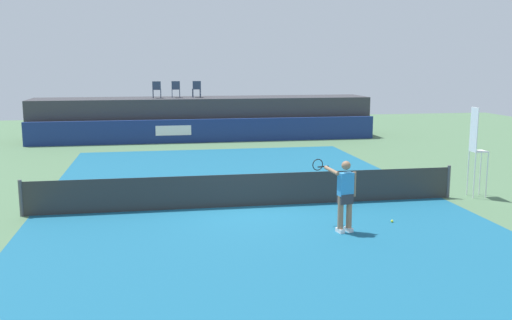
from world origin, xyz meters
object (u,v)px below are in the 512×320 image
Objects in this scene: tennis_player at (344,194)px; tennis_ball at (392,221)px; net_post_far at (448,182)px; spectator_chair_left at (176,88)px; net_post_near at (21,198)px; spectator_chair_far_left at (157,89)px; umpire_chair at (476,146)px; spectator_chair_center at (197,88)px.

tennis_ball is (1.50, 0.56, -0.92)m from tennis_player.
net_post_far is 3.65m from tennis_ball.
spectator_chair_left reaches higher than net_post_near.
net_post_far is 0.56× the size of tennis_player.
spectator_chair_far_left is 0.32× the size of umpire_chair.
net_post_near is at bearing -110.99° from spectator_chair_center.
spectator_chair_far_left is 1.02m from spectator_chair_left.
spectator_chair_center reaches higher than tennis_player.
spectator_chair_center is 13.06× the size of tennis_ball.
net_post_far is (-0.84, -0.00, -1.09)m from umpire_chair.
spectator_chair_far_left is 13.06× the size of tennis_ball.
spectator_chair_center reaches higher than net_post_near.
umpire_chair is at bearing 32.49° from tennis_ball.
spectator_chair_center reaches higher than net_post_far.
tennis_ball is at bearing 20.44° from tennis_player.
spectator_chair_far_left is 0.89× the size of net_post_far.
umpire_chair is 1.56× the size of tennis_player.
spectator_chair_far_left and spectator_chair_center have the same top height.
spectator_chair_center is (2.12, 0.12, 0.00)m from spectator_chair_far_left.
umpire_chair is 5.92m from tennis_player.
tennis_ball is (-2.79, -2.31, -0.46)m from net_post_far.
tennis_ball is at bearing -71.42° from spectator_chair_far_left.
spectator_chair_left is 0.50× the size of tennis_player.
spectator_chair_far_left is at bearing -176.62° from spectator_chair_center.
tennis_ball is at bearing -140.43° from net_post_far.
net_post_far is (6.54, -15.27, -2.19)m from spectator_chair_center.
spectator_chair_center reaches higher than tennis_ball.
umpire_chair is 4.58m from tennis_ball.
tennis_player is (-5.14, -2.88, -0.63)m from umpire_chair.
spectator_chair_left is at bearing 116.62° from net_post_far.
spectator_chair_center is at bearing 113.20° from net_post_far.
spectator_chair_left is 18.43m from tennis_ball.
net_post_near is 9.89m from tennis_ball.
spectator_chair_far_left reaches higher than tennis_player.
spectator_chair_left reaches higher than tennis_ball.
net_post_near is 8.61m from tennis_player.
spectator_chair_center is (1.11, -0.00, 0.00)m from spectator_chair_left.
net_post_far is at bearing -179.66° from umpire_chair.
tennis_player is (4.36, -18.01, -1.73)m from spectator_chair_far_left.
spectator_chair_left is at bearing 100.48° from tennis_player.
spectator_chair_far_left is at bearing 103.61° from tennis_player.
spectator_chair_center is 16.75m from net_post_far.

